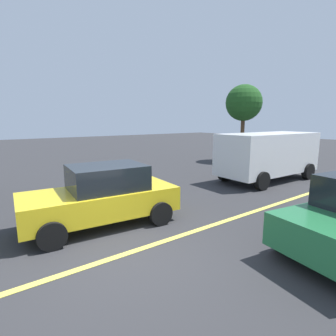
{
  "coord_description": "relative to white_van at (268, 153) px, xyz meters",
  "views": [
    {
      "loc": [
        -2.32,
        -4.7,
        2.79
      ],
      "look_at": [
        1.75,
        0.79,
        1.55
      ],
      "focal_mm": 28.37,
      "sensor_mm": 36.0,
      "label": 1
    }
  ],
  "objects": [
    {
      "name": "tree_left_verge",
      "position": [
        3.77,
        4.46,
        2.62
      ],
      "size": [
        2.38,
        2.38,
        5.11
      ],
      "color": "#513823",
      "rests_on": "ground_plane"
    },
    {
      "name": "ground_plane",
      "position": [
        -8.69,
        -2.35,
        -1.27
      ],
      "size": [
        80.0,
        80.0,
        0.0
      ],
      "primitive_type": "plane",
      "color": "#2D2D30"
    },
    {
      "name": "lane_marking_centre",
      "position": [
        -5.69,
        -2.35,
        -1.26
      ],
      "size": [
        28.0,
        0.16,
        0.01
      ],
      "primitive_type": "cube",
      "color": "#E0D14C"
    },
    {
      "name": "white_van",
      "position": [
        0.0,
        0.0,
        0.0
      ],
      "size": [
        5.26,
        2.4,
        2.2
      ],
      "color": "white",
      "rests_on": "ground_plane"
    },
    {
      "name": "car_yellow_approaching",
      "position": [
        -8.35,
        -0.5,
        -0.46
      ],
      "size": [
        4.12,
        2.22,
        1.62
      ],
      "color": "gold",
      "rests_on": "ground_plane"
    }
  ]
}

